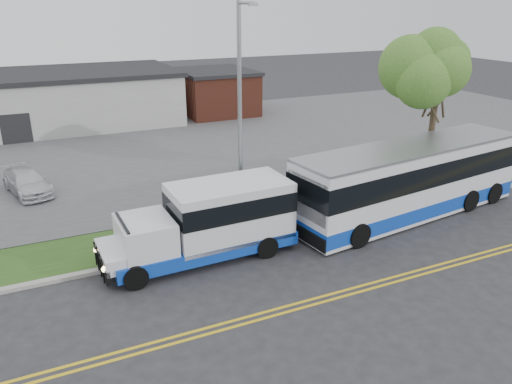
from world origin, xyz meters
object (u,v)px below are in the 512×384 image
shuttle_bus (212,219)px  transit_bus (410,180)px  parked_car_b (27,182)px  tree_east (439,72)px  streetlight_near (241,112)px

shuttle_bus → transit_bus: (9.82, -0.02, 0.16)m
transit_bus → parked_car_b: bearing=140.1°
shuttle_bus → transit_bus: bearing=-1.8°
tree_east → parked_car_b: size_ratio=2.00×
streetlight_near → shuttle_bus: bearing=-135.7°
transit_bus → tree_east: bearing=28.4°
shuttle_bus → parked_car_b: size_ratio=1.86×
streetlight_near → parked_car_b: (-8.67, 8.30, -4.53)m
shuttle_bus → transit_bus: size_ratio=0.62×
streetlight_near → shuttle_bus: streetlight_near is taller
tree_east → parked_car_b: (-19.67, 8.03, -5.50)m
streetlight_near → transit_bus: bearing=-15.5°
tree_east → parked_car_b: tree_east is taller
streetlight_near → transit_bus: 8.69m
transit_bus → shuttle_bus: bearing=172.5°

